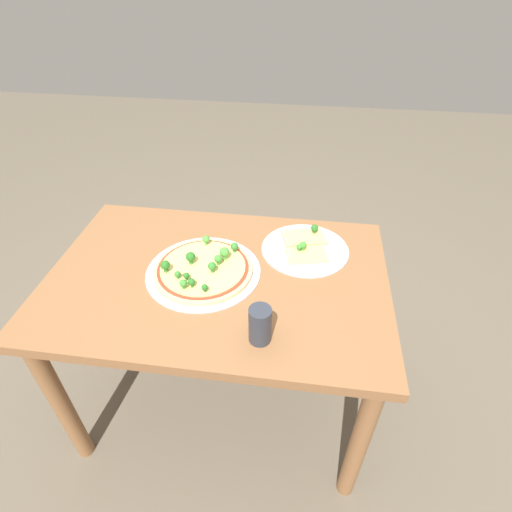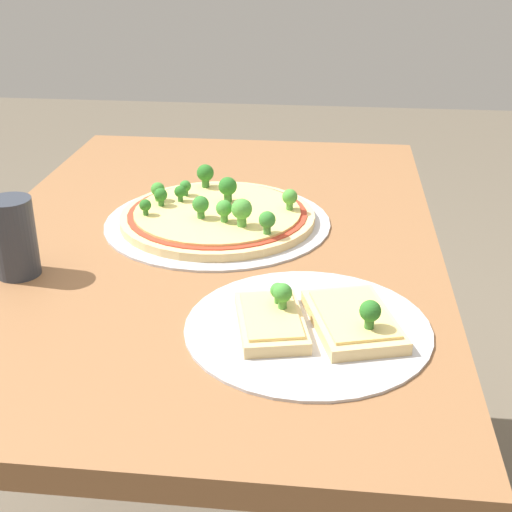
# 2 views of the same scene
# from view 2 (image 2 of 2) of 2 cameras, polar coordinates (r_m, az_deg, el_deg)

# --- Properties ---
(dining_table) EXTENTS (1.14, 0.76, 0.72)m
(dining_table) POSITION_cam_2_polar(r_m,az_deg,el_deg) (1.23, -3.72, -2.68)
(dining_table) COLOR brown
(dining_table) RESTS_ON ground_plane
(pizza_tray_whole) EXTENTS (0.39, 0.39, 0.07)m
(pizza_tray_whole) POSITION_cam_2_polar(r_m,az_deg,el_deg) (1.23, -3.09, 3.26)
(pizza_tray_whole) COLOR #B7B7BC
(pizza_tray_whole) RESTS_ON dining_table
(pizza_tray_slice) EXTENTS (0.32, 0.32, 0.06)m
(pizza_tray_slice) POSITION_cam_2_polar(r_m,az_deg,el_deg) (0.91, 4.65, -5.31)
(pizza_tray_slice) COLOR #B7B7BC
(pizza_tray_slice) RESTS_ON dining_table
(drinking_cup) EXTENTS (0.06, 0.06, 0.12)m
(drinking_cup) POSITION_cam_2_polar(r_m,az_deg,el_deg) (1.09, -18.79, 1.41)
(drinking_cup) COLOR #2D333D
(drinking_cup) RESTS_ON dining_table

